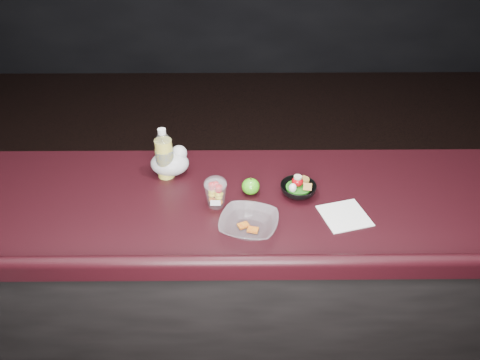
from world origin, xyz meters
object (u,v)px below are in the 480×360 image
(fruit_cup, at_px, (216,192))
(green_apple, at_px, (251,186))
(snack_bowl, at_px, (298,188))
(takeout_bowl, at_px, (249,224))
(lemonade_bottle, at_px, (165,157))

(fruit_cup, relative_size, green_apple, 1.70)
(snack_bowl, bearing_deg, green_apple, 177.88)
(green_apple, bearing_deg, takeout_bowl, -93.28)
(lemonade_bottle, distance_m, takeout_bowl, 0.47)
(lemonade_bottle, distance_m, snack_bowl, 0.54)
(green_apple, relative_size, snack_bowl, 0.45)
(snack_bowl, bearing_deg, fruit_cup, -168.01)
(green_apple, bearing_deg, snack_bowl, -2.12)
(lemonade_bottle, xyz_separation_m, fruit_cup, (0.21, -0.19, -0.03))
(lemonade_bottle, bearing_deg, snack_bowl, -13.71)
(lemonade_bottle, relative_size, snack_bowl, 1.35)
(lemonade_bottle, relative_size, fruit_cup, 1.78)
(snack_bowl, relative_size, takeout_bowl, 0.65)
(lemonade_bottle, relative_size, green_apple, 3.02)
(snack_bowl, distance_m, takeout_bowl, 0.28)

